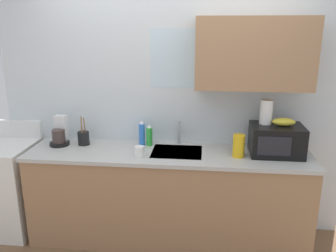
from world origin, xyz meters
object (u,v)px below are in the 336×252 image
(microwave, at_px, (276,140))
(cereal_canister, at_px, (239,146))
(coffee_maker, at_px, (60,134))
(mug_white, at_px, (139,151))
(stove_range, at_px, (5,187))
(dish_soap_bottle_green, at_px, (149,136))
(dish_soap_bottle_blue, at_px, (142,133))
(banana_bunch, at_px, (284,122))
(paper_towel_roll, at_px, (266,112))
(utensil_crock, at_px, (84,138))

(microwave, xyz_separation_m, cereal_canister, (-0.34, -0.10, -0.03))
(coffee_maker, xyz_separation_m, mug_white, (0.83, -0.25, -0.06))
(stove_range, height_order, cereal_canister, cereal_canister)
(dish_soap_bottle_green, bearing_deg, coffee_maker, -176.13)
(microwave, xyz_separation_m, dish_soap_bottle_blue, (-1.25, 0.14, -0.02))
(cereal_canister, distance_m, mug_white, 0.88)
(cereal_canister, bearing_deg, banana_bunch, 14.38)
(dish_soap_bottle_green, relative_size, mug_white, 2.25)
(paper_towel_roll, distance_m, dish_soap_bottle_blue, 1.18)
(banana_bunch, distance_m, utensil_crock, 1.88)
(dish_soap_bottle_blue, bearing_deg, microwave, -6.38)
(stove_range, bearing_deg, paper_towel_roll, 2.19)
(mug_white, bearing_deg, banana_bunch, 8.56)
(coffee_maker, height_order, cereal_canister, coffee_maker)
(cereal_canister, bearing_deg, paper_towel_roll, 32.01)
(banana_bunch, bearing_deg, utensil_crock, 177.86)
(paper_towel_roll, height_order, cereal_canister, paper_towel_roll)
(microwave, bearing_deg, paper_towel_roll, 152.62)
(dish_soap_bottle_green, xyz_separation_m, dish_soap_bottle_blue, (-0.08, 0.02, 0.02))
(coffee_maker, bearing_deg, utensil_crock, 2.86)
(coffee_maker, xyz_separation_m, cereal_canister, (1.71, -0.16, -0.00))
(stove_range, xyz_separation_m, coffee_maker, (0.58, 0.10, 0.55))
(stove_range, distance_m, microwave, 2.69)
(stove_range, xyz_separation_m, cereal_canister, (2.29, -0.05, 0.54))
(banana_bunch, bearing_deg, mug_white, -171.44)
(banana_bunch, distance_m, dish_soap_bottle_blue, 1.32)
(coffee_maker, distance_m, mug_white, 0.87)
(paper_towel_roll, height_order, utensil_crock, paper_towel_roll)
(banana_bunch, height_order, coffee_maker, banana_bunch)
(microwave, height_order, coffee_maker, coffee_maker)
(banana_bunch, bearing_deg, dish_soap_bottle_blue, 173.94)
(paper_towel_roll, xyz_separation_m, dish_soap_bottle_blue, (-1.15, 0.09, -0.26))
(coffee_maker, distance_m, dish_soap_bottle_blue, 0.80)
(dish_soap_bottle_blue, relative_size, cereal_canister, 1.21)
(stove_range, relative_size, coffee_maker, 3.86)
(paper_towel_roll, relative_size, dish_soap_bottle_blue, 0.90)
(banana_bunch, xyz_separation_m, mug_white, (-1.26, -0.19, -0.26))
(banana_bunch, bearing_deg, coffee_maker, 178.41)
(banana_bunch, bearing_deg, dish_soap_bottle_green, 174.52)
(dish_soap_bottle_blue, bearing_deg, coffee_maker, -174.29)
(dish_soap_bottle_blue, bearing_deg, banana_bunch, -6.06)
(microwave, xyz_separation_m, banana_bunch, (0.05, 0.00, 0.17))
(utensil_crock, bearing_deg, stove_range, -171.83)
(dish_soap_bottle_green, bearing_deg, dish_soap_bottle_blue, 164.92)
(paper_towel_roll, xyz_separation_m, coffee_maker, (-1.95, 0.01, -0.28))
(stove_range, xyz_separation_m, microwave, (2.62, 0.04, 0.58))
(microwave, xyz_separation_m, dish_soap_bottle_green, (-1.17, 0.12, -0.03))
(coffee_maker, distance_m, cereal_canister, 1.71)
(paper_towel_roll, distance_m, mug_white, 1.19)
(cereal_canister, xyz_separation_m, utensil_crock, (-1.48, 0.17, -0.03))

